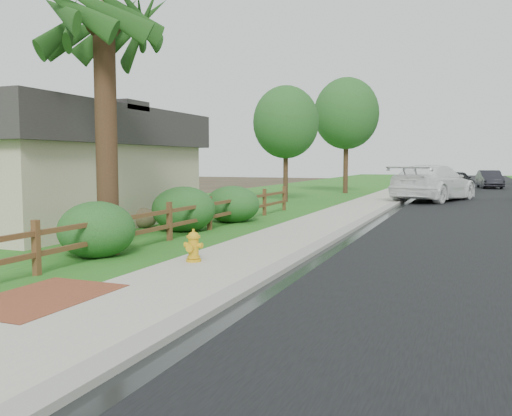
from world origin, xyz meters
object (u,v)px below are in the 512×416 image
at_px(ranch_fence, 191,216).
at_px(palm_tree, 104,19).
at_px(fire_hydrant, 193,247).
at_px(white_suv, 433,183).
at_px(dark_car_mid, 456,180).

bearing_deg(ranch_fence, palm_tree, -103.57).
relative_size(palm_tree, fire_hydrant, 9.66).
distance_m(fire_hydrant, white_suv, 21.36).
distance_m(palm_tree, white_suv, 21.54).
bearing_deg(fire_hydrant, palm_tree, 161.14).
distance_m(ranch_fence, fire_hydrant, 4.44).
bearing_deg(palm_tree, white_suv, 72.60).
bearing_deg(ranch_fence, dark_car_mid, 77.09).
bearing_deg(fire_hydrant, white_suv, 80.74).
bearing_deg(palm_tree, dark_car_mid, 77.03).
height_order(ranch_fence, dark_car_mid, dark_car_mid).
bearing_deg(dark_car_mid, ranch_fence, 92.68).
height_order(ranch_fence, palm_tree, palm_tree).
distance_m(fire_hydrant, dark_car_mid, 32.59).
relative_size(fire_hydrant, dark_car_mid, 0.16).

